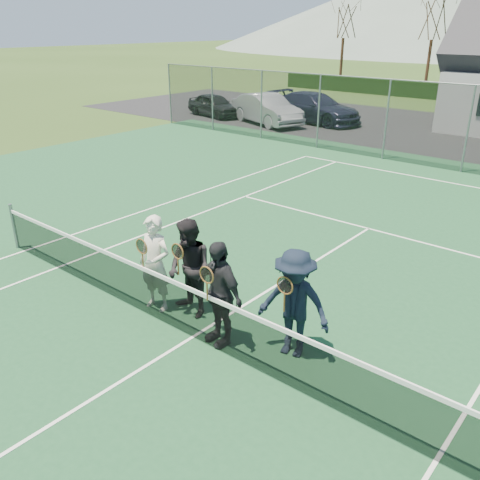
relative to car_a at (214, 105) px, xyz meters
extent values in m
cube|color=#1C4C2B|center=(14.78, -16.64, -0.62)|extent=(30.00, 30.00, 0.02)
cube|color=black|center=(10.78, 3.36, -0.62)|extent=(40.00, 12.00, 0.01)
imported|color=black|center=(0.00, 0.00, 0.00)|extent=(3.91, 2.18, 1.26)
imported|color=gray|center=(3.74, -0.03, 0.14)|extent=(4.93, 3.07, 1.53)
imported|color=black|center=(5.38, 2.00, 0.14)|extent=(5.52, 2.74, 1.54)
cube|color=white|center=(14.78, -4.76, -0.60)|extent=(10.97, 0.06, 0.01)
cube|color=white|center=(9.29, -16.64, -0.60)|extent=(0.06, 23.77, 0.01)
cube|color=white|center=(10.66, -16.64, -0.60)|extent=(0.06, 23.77, 0.01)
cube|color=white|center=(18.89, -16.64, -0.60)|extent=(0.06, 23.77, 0.01)
cube|color=white|center=(14.78, -10.24, -0.60)|extent=(8.23, 0.06, 0.01)
cube|color=white|center=(14.78, -16.64, -0.60)|extent=(0.06, 12.80, 0.01)
cylinder|color=slate|center=(8.98, -16.64, -0.08)|extent=(0.08, 0.08, 1.10)
cube|color=black|center=(14.78, -16.64, -0.15)|extent=(11.60, 0.02, 0.88)
cube|color=white|center=(14.78, -16.64, 0.30)|extent=(11.60, 0.03, 0.07)
cylinder|color=slate|center=(-0.22, -3.14, 0.87)|extent=(0.07, 0.07, 3.00)
cylinder|color=slate|center=(2.78, -3.14, 0.87)|extent=(0.07, 0.07, 3.00)
cylinder|color=slate|center=(5.78, -3.14, 0.87)|extent=(0.07, 0.07, 3.00)
cylinder|color=slate|center=(8.78, -3.14, 0.87)|extent=(0.07, 0.07, 3.00)
cylinder|color=slate|center=(11.78, -3.14, 0.87)|extent=(0.07, 0.07, 3.00)
cylinder|color=slate|center=(14.78, -3.14, 0.87)|extent=(0.07, 0.07, 3.00)
cube|color=black|center=(14.78, -3.14, 0.87)|extent=(30.00, 0.03, 3.00)
cylinder|color=slate|center=(14.78, -3.14, 2.37)|extent=(30.00, 0.04, 0.04)
cylinder|color=#372014|center=(-1.22, 16.36, 1.30)|extent=(0.22, 0.22, 3.85)
cylinder|color=#392015|center=(5.78, 16.36, 1.30)|extent=(0.22, 0.22, 3.85)
imported|color=silver|center=(13.58, -16.36, 0.29)|extent=(0.71, 0.52, 1.80)
torus|color=brown|center=(13.58, -16.63, 0.72)|extent=(0.29, 0.02, 0.29)
cylinder|color=black|center=(13.58, -16.63, 0.72)|extent=(0.25, 0.00, 0.25)
cylinder|color=brown|center=(13.58, -16.63, 0.44)|extent=(0.03, 0.03, 0.32)
imported|color=black|center=(14.21, -16.10, 0.29)|extent=(0.99, 0.84, 1.80)
torus|color=brown|center=(14.21, -16.37, 0.72)|extent=(0.29, 0.02, 0.29)
cylinder|color=black|center=(14.21, -16.37, 0.72)|extent=(0.25, 0.00, 0.25)
cylinder|color=brown|center=(14.21, -16.37, 0.44)|extent=(0.03, 0.03, 0.32)
imported|color=black|center=(15.19, -16.42, 0.29)|extent=(1.12, 0.62, 1.80)
torus|color=brown|center=(15.19, -16.69, 0.72)|extent=(0.29, 0.02, 0.29)
cylinder|color=black|center=(15.19, -16.69, 0.72)|extent=(0.25, 0.00, 0.25)
cylinder|color=brown|center=(15.19, -16.69, 0.44)|extent=(0.03, 0.03, 0.32)
imported|color=black|center=(16.30, -15.93, 0.29)|extent=(1.28, 0.91, 1.80)
torus|color=brown|center=(16.30, -16.20, 0.72)|extent=(0.29, 0.02, 0.29)
cylinder|color=black|center=(16.30, -16.20, 0.72)|extent=(0.25, 0.00, 0.25)
cylinder|color=brown|center=(16.30, -16.20, 0.44)|extent=(0.03, 0.03, 0.32)
camera|label=1|loc=(20.01, -21.67, 4.25)|focal=38.00mm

